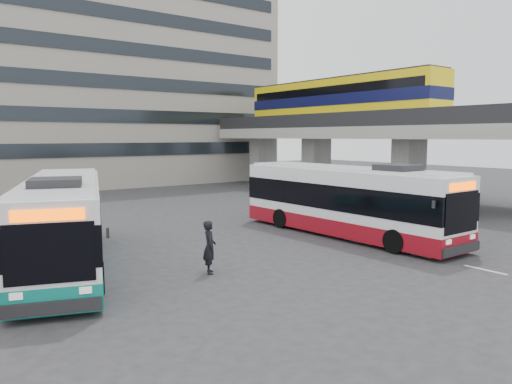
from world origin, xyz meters
TOP-DOWN VIEW (x-y plane):
  - ground at (0.00, 0.00)m, footprint 120.00×120.00m
  - viaduct at (17.00, 13.80)m, footprint 8.00×32.00m
  - bike_shelter at (8.50, 3.00)m, footprint 10.00×4.00m
  - office_block at (6.00, 36.00)m, footprint 30.00×15.00m
  - road_markings at (2.50, -3.00)m, footprint 0.15×7.60m
  - bus_main at (3.16, 1.44)m, footprint 2.69×12.11m
  - bus_teal at (-9.43, 3.59)m, footprint 6.27×12.04m
  - pedestrian at (-5.65, -0.41)m, footprint 0.70×0.81m

SIDE VIEW (x-z plane):
  - ground at x=0.00m, z-range 0.00..0.00m
  - road_markings at x=2.50m, z-range 0.00..0.01m
  - pedestrian at x=-5.65m, z-range 0.00..1.87m
  - bike_shelter at x=8.50m, z-range 0.09..2.63m
  - bus_teal at x=-9.43m, z-range -0.13..3.38m
  - bus_main at x=3.16m, z-range -0.13..3.44m
  - viaduct at x=17.00m, z-range 1.39..11.07m
  - office_block at x=6.00m, z-range 0.00..25.00m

